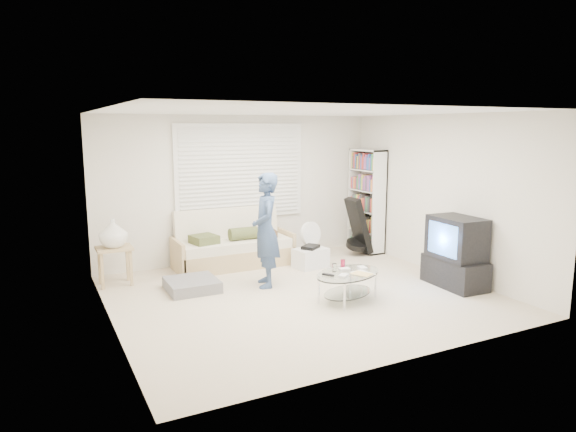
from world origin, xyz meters
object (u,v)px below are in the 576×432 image
tv_unit (456,253)px  coffee_table (348,278)px  futon_sofa (233,247)px  bookshelf (367,201)px

tv_unit → coffee_table: (-1.75, 0.16, -0.18)m
futon_sofa → coffee_table: futon_sofa is taller
futon_sofa → tv_unit: (2.49, -2.52, 0.18)m
futon_sofa → bookshelf: 2.69m
futon_sofa → coffee_table: bearing=-72.5°
futon_sofa → coffee_table: size_ratio=1.61×
tv_unit → coffee_table: bearing=174.6°
futon_sofa → bookshelf: (2.62, -0.11, 0.63)m
bookshelf → coffee_table: (-1.88, -2.25, -0.63)m
tv_unit → coffee_table: 1.77m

